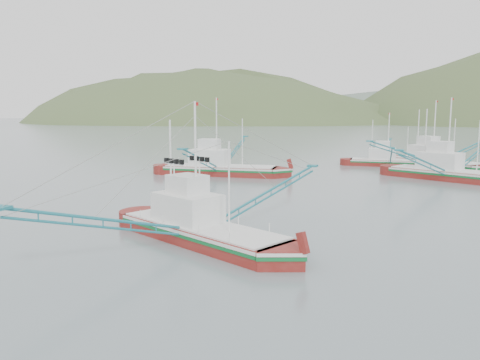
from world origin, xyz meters
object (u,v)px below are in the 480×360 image
at_px(bg_boat_far, 389,158).
at_px(bg_boat_left, 219,162).
at_px(bg_boat_extra, 435,153).
at_px(bg_boat_right, 451,162).
at_px(main_boat, 200,211).

distance_m(bg_boat_far, bg_boat_left, 30.27).
xyz_separation_m(bg_boat_far, bg_boat_left, (-21.78, -21.02, 0.50)).
bearing_deg(bg_boat_left, bg_boat_extra, 28.34).
xyz_separation_m(bg_boat_far, bg_boat_extra, (7.12, -0.37, 1.19)).
xyz_separation_m(bg_boat_right, bg_boat_far, (-8.77, 14.33, -1.07)).
bearing_deg(main_boat, bg_boat_right, 89.02).
xyz_separation_m(bg_boat_right, bg_boat_extra, (-1.65, 13.97, 0.12)).
distance_m(bg_boat_right, bg_boat_extra, 14.06).
height_order(bg_boat_right, bg_boat_left, bg_boat_left).
distance_m(main_boat, bg_boat_far, 54.02).
distance_m(bg_boat_far, bg_boat_extra, 7.22).
relative_size(bg_boat_far, bg_boat_left, 0.81).
bearing_deg(bg_boat_right, bg_boat_far, 146.20).
height_order(bg_boat_far, bg_boat_left, bg_boat_left).
bearing_deg(main_boat, bg_boat_extra, 96.56).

